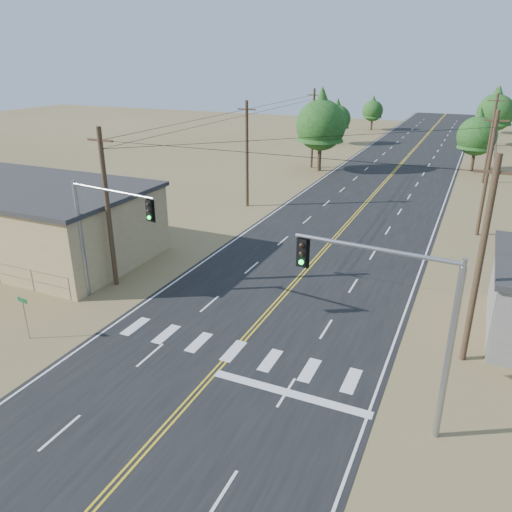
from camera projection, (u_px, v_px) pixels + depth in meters
The scene contains 18 objects.
ground at pixel (135, 461), 18.19m from camera, with size 220.00×220.00×0.00m, color olive.
road at pixel (346, 225), 43.58m from camera, with size 15.00×200.00×0.02m, color black.
building_left at pixel (17, 219), 37.10m from camera, with size 20.00×10.00×5.00m, color tan.
utility_pole_left_near at pixel (108, 208), 30.44m from camera, with size 1.80×0.30×10.00m.
utility_pole_left_mid at pixel (247, 154), 47.37m from camera, with size 1.80×0.30×10.00m.
utility_pole_left_far at pixel (313, 128), 64.29m from camera, with size 1.80×0.30×10.00m.
utility_pole_right_near at pixel (480, 262), 22.44m from camera, with size 1.80×0.30×10.00m.
utility_pole_right_mid at pixel (487, 174), 39.37m from camera, with size 1.80×0.30×10.00m.
utility_pole_right_far at pixel (490, 138), 56.30m from camera, with size 1.80×0.30×10.00m.
signal_mast_left at pixel (100, 225), 28.13m from camera, with size 6.15×1.19×7.23m.
signal_mast_right at pixel (403, 310), 18.34m from camera, with size 6.29×0.74×7.45m.
street_sign at pixel (24, 312), 25.53m from camera, with size 0.70×0.11×2.35m.
tree_left_near at pixel (321, 120), 62.03m from camera, with size 6.25×6.25×10.42m.
tree_left_mid at pixel (337, 116), 82.17m from camera, with size 4.48×4.48×7.47m.
tree_left_far at pixel (373, 109), 98.49m from camera, with size 4.03×4.03×6.71m.
tree_right_near at pixel (478, 132), 62.28m from camera, with size 4.83×4.83×8.05m.
tree_right_mid at pixel (496, 109), 80.01m from camera, with size 5.76×5.76×9.60m.
tree_right_far at pixel (494, 105), 93.39m from camera, with size 5.10×5.10×8.49m.
Camera 1 is at (9.80, -11.04, 13.73)m, focal length 35.00 mm.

